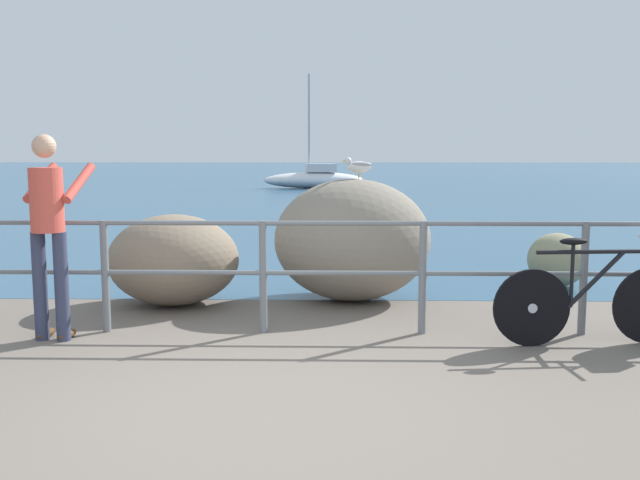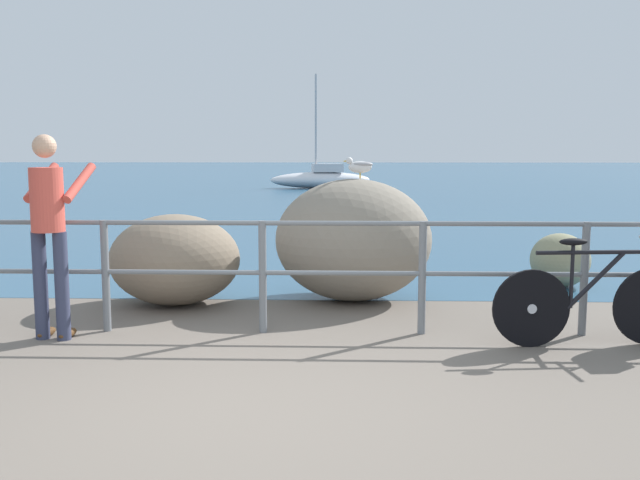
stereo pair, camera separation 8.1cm
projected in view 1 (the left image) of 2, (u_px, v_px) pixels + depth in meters
The scene contains 10 objects.
ground_plane at pixel (317, 200), 24.33m from camera, with size 120.00×120.00×0.10m, color #6B6056.
sea_surface at pixel (327, 173), 52.42m from camera, with size 120.00×90.00×0.01m, color #2D5675.
promenade_railing at pixel (263, 263), 6.33m from camera, with size 8.68×0.07×1.02m.
bicycle at pixel (609, 291), 5.96m from camera, with size 1.69×0.48×0.92m.
person_at_railing at pixel (49, 227), 6.05m from camera, with size 0.50×0.66×1.78m.
breakwater_boulder_main at pixel (352, 240), 7.73m from camera, with size 1.71×1.50×1.34m.
breakwater_boulder_left at pixel (174, 260), 7.52m from camera, with size 1.39×1.28×0.97m.
breakwater_boulder_right at pixel (557, 260), 8.56m from camera, with size 0.70×0.78×0.65m.
seagull at pixel (359, 166), 7.71m from camera, with size 0.34×0.14×0.23m.
sailboat at pixel (314, 178), 30.82m from camera, with size 4.57×2.12×4.90m.
Camera 1 is at (0.65, -4.31, 1.64)m, focal length 39.58 mm.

